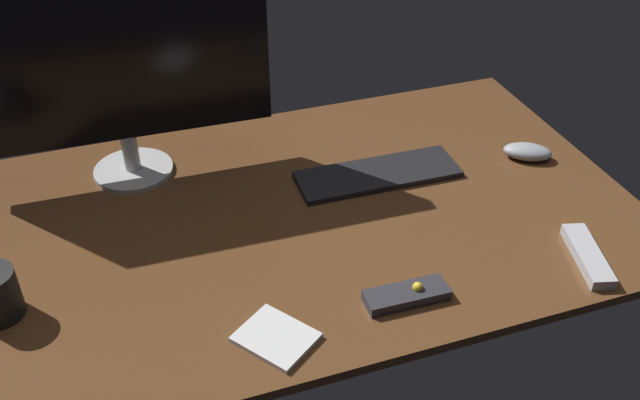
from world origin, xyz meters
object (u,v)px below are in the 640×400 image
object	(u,v)px
keyboard	(378,174)
monitor	(115,66)
tv_remote	(588,256)
notepad	(276,337)
media_remote	(407,295)
computer_mouse	(528,152)

from	to	relation	value
keyboard	monitor	bearing A→B (deg)	160.26
monitor	tv_remote	xyz separation A→B (cm)	(77.23, -58.40, -24.79)
notepad	tv_remote	bearing A→B (deg)	0.23
notepad	keyboard	bearing A→B (deg)	48.37
keyboard	notepad	size ratio (longest dim) A/B	2.95
monitor	media_remote	world-z (taller)	monitor
computer_mouse	tv_remote	xyz separation A→B (cm)	(-8.72, -34.83, -0.63)
keyboard	media_remote	xyz separation A→B (cm)	(-10.18, -37.52, 0.40)
keyboard	tv_remote	distance (cm)	47.12
media_remote	tv_remote	world-z (taller)	media_remote
media_remote	tv_remote	bearing A→B (deg)	-0.70
keyboard	tv_remote	bearing A→B (deg)	-54.47
tv_remote	computer_mouse	bearing A→B (deg)	1.30
monitor	computer_mouse	xyz separation A→B (cm)	(85.95, -23.58, -24.16)
computer_mouse	tv_remote	world-z (taller)	computer_mouse
tv_remote	monitor	bearing A→B (deg)	68.26
monitor	keyboard	distance (cm)	59.87
monitor	keyboard	world-z (taller)	monitor
monitor	media_remote	xyz separation A→B (cm)	(40.52, -56.98, -24.81)
computer_mouse	media_remote	bearing A→B (deg)	-112.45
monitor	computer_mouse	distance (cm)	92.34
computer_mouse	media_remote	xyz separation A→B (cm)	(-45.44, -33.40, -0.65)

